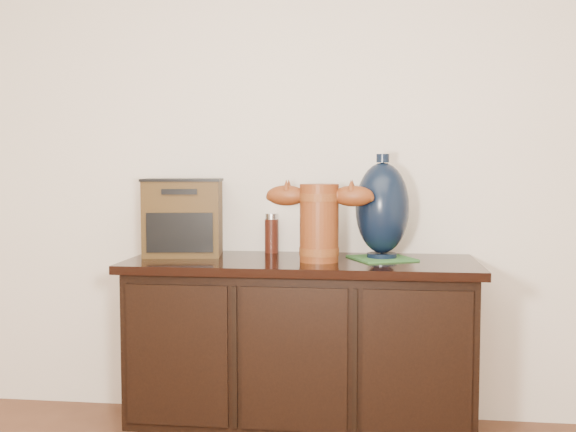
# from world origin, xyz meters

# --- Properties ---
(sideboard) EXTENTS (1.46, 0.56, 0.75)m
(sideboard) POSITION_xyz_m (0.00, 2.23, 0.39)
(sideboard) COLOR black
(sideboard) RESTS_ON ground
(terracotta_vessel) EXTENTS (0.45, 0.18, 0.32)m
(terracotta_vessel) POSITION_xyz_m (0.08, 2.18, 0.94)
(terracotta_vessel) COLOR brown
(terracotta_vessel) RESTS_ON sideboard
(tv_radio) EXTENTS (0.37, 0.32, 0.34)m
(tv_radio) POSITION_xyz_m (-0.53, 2.32, 0.92)
(tv_radio) COLOR #3D280F
(tv_radio) RESTS_ON sideboard
(green_mat) EXTENTS (0.31, 0.31, 0.01)m
(green_mat) POSITION_xyz_m (0.34, 2.29, 0.76)
(green_mat) COLOR #30672E
(green_mat) RESTS_ON sideboard
(lamp_base) EXTENTS (0.30, 0.30, 0.44)m
(lamp_base) POSITION_xyz_m (0.34, 2.29, 0.97)
(lamp_base) COLOR black
(lamp_base) RESTS_ON green_mat
(spray_can) EXTENTS (0.06, 0.06, 0.18)m
(spray_can) POSITION_xyz_m (-0.16, 2.45, 0.84)
(spray_can) COLOR #601E10
(spray_can) RESTS_ON sideboard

